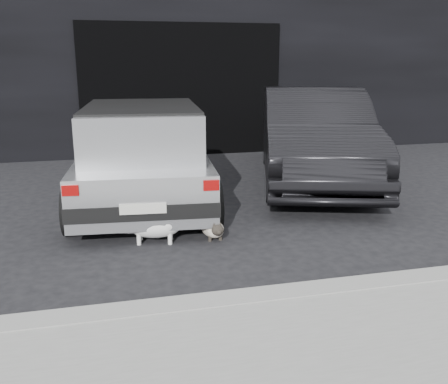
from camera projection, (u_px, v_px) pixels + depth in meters
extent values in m
plane|color=black|center=(157.00, 216.00, 6.29)|extent=(80.00, 80.00, 0.00)
cube|color=black|center=(167.00, 32.00, 11.50)|extent=(34.00, 4.00, 5.00)
cube|color=black|center=(182.00, 91.00, 9.93)|extent=(4.00, 0.10, 2.60)
cube|color=gray|center=(316.00, 294.00, 4.07)|extent=(18.00, 0.25, 0.12)
cube|color=silver|center=(144.00, 169.00, 6.85)|extent=(1.93, 3.73, 0.57)
cube|color=silver|center=(142.00, 129.00, 6.52)|extent=(1.63, 2.52, 0.57)
cube|color=black|center=(142.00, 129.00, 6.52)|extent=(1.63, 2.43, 0.46)
cube|color=black|center=(143.00, 212.00, 5.22)|extent=(1.63, 0.30, 0.17)
cube|color=black|center=(145.00, 152.00, 8.52)|extent=(1.63, 0.30, 0.17)
cube|color=silver|center=(143.00, 209.00, 5.13)|extent=(0.48, 0.06, 0.11)
cube|color=#8C0707|center=(70.00, 190.00, 4.97)|extent=(0.17, 0.04, 0.11)
cube|color=#8C0707|center=(211.00, 185.00, 5.18)|extent=(0.17, 0.04, 0.11)
cube|color=black|center=(141.00, 106.00, 6.45)|extent=(1.61, 2.28, 0.03)
cylinder|color=black|center=(73.00, 211.00, 5.55)|extent=(0.25, 0.57, 0.55)
cylinder|color=slate|center=(63.00, 211.00, 5.53)|extent=(0.05, 0.30, 0.30)
cylinder|color=black|center=(212.00, 205.00, 5.77)|extent=(0.25, 0.57, 0.55)
cylinder|color=slate|center=(222.00, 205.00, 5.79)|extent=(0.05, 0.30, 0.30)
cylinder|color=black|center=(95.00, 165.00, 7.97)|extent=(0.25, 0.57, 0.55)
cylinder|color=slate|center=(88.00, 165.00, 7.95)|extent=(0.05, 0.30, 0.30)
cylinder|color=black|center=(193.00, 162.00, 8.19)|extent=(0.25, 0.57, 0.55)
cylinder|color=slate|center=(200.00, 162.00, 8.21)|extent=(0.05, 0.30, 0.30)
imported|color=black|center=(314.00, 136.00, 7.90)|extent=(2.81, 4.71, 1.47)
ellipsoid|color=beige|center=(212.00, 228.00, 5.53)|extent=(0.25, 0.48, 0.18)
ellipsoid|color=beige|center=(215.00, 229.00, 5.42)|extent=(0.21, 0.21, 0.17)
ellipsoid|color=black|center=(218.00, 230.00, 5.29)|extent=(0.14, 0.12, 0.12)
sphere|color=black|center=(219.00, 232.00, 5.25)|extent=(0.05, 0.05, 0.05)
cone|color=black|center=(220.00, 225.00, 5.30)|extent=(0.04, 0.06, 0.06)
cone|color=black|center=(214.00, 225.00, 5.28)|extent=(0.04, 0.06, 0.06)
cylinder|color=black|center=(220.00, 238.00, 5.44)|extent=(0.04, 0.04, 0.06)
cylinder|color=black|center=(210.00, 239.00, 5.41)|extent=(0.04, 0.04, 0.06)
cylinder|color=black|center=(214.00, 229.00, 5.69)|extent=(0.04, 0.04, 0.06)
cylinder|color=black|center=(204.00, 230.00, 5.66)|extent=(0.04, 0.04, 0.06)
cylinder|color=black|center=(206.00, 223.00, 5.78)|extent=(0.13, 0.25, 0.08)
ellipsoid|color=silver|center=(155.00, 227.00, 5.34)|extent=(0.60, 0.38, 0.24)
ellipsoid|color=silver|center=(168.00, 224.00, 5.34)|extent=(0.28, 0.28, 0.20)
ellipsoid|color=white|center=(181.00, 217.00, 5.32)|extent=(0.17, 0.18, 0.14)
sphere|color=white|center=(187.00, 217.00, 5.33)|extent=(0.06, 0.06, 0.06)
cone|color=white|center=(180.00, 210.00, 5.35)|extent=(0.07, 0.06, 0.07)
cone|color=white|center=(179.00, 212.00, 5.27)|extent=(0.07, 0.06, 0.07)
cylinder|color=white|center=(171.00, 234.00, 5.44)|extent=(0.05, 0.05, 0.14)
cylinder|color=white|center=(170.00, 238.00, 5.31)|extent=(0.05, 0.05, 0.14)
cylinder|color=white|center=(140.00, 234.00, 5.43)|extent=(0.05, 0.05, 0.14)
cylinder|color=white|center=(139.00, 239.00, 5.29)|extent=(0.05, 0.05, 0.14)
cylinder|color=white|center=(126.00, 232.00, 5.34)|extent=(0.31, 0.09, 0.09)
ellipsoid|color=gray|center=(145.00, 225.00, 5.30)|extent=(0.23, 0.19, 0.10)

